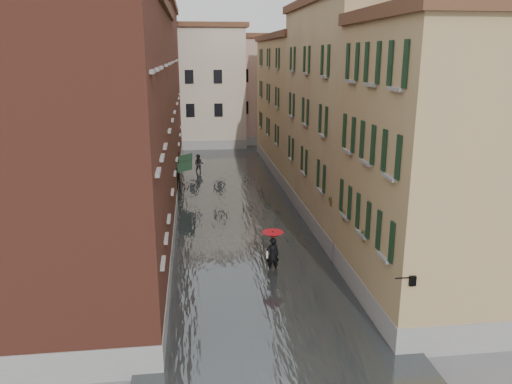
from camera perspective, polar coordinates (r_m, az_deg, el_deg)
ground at (r=23.11m, az=0.40°, el=-10.98°), size 120.00×120.00×0.00m
floodwater at (r=35.13m, az=-2.40°, el=-1.40°), size 10.00×60.00×0.20m
building_left_near at (r=19.36m, az=-19.77°, el=3.25°), size 6.00×8.00×13.00m
building_left_mid at (r=30.08m, az=-15.38°, el=7.21°), size 6.00×14.00×12.50m
building_left_far at (r=44.83m, az=-12.85°, el=10.90°), size 6.00×16.00×14.00m
building_right_near at (r=21.40m, az=20.11°, el=2.26°), size 6.00×8.00×11.50m
building_right_mid at (r=31.30m, az=11.12°, el=8.24°), size 6.00×14.00×13.00m
building_right_far at (r=45.78m, az=5.21°, el=9.73°), size 6.00×16.00×11.50m
building_end_cream at (r=58.63m, az=-7.58°, el=11.65°), size 12.00×9.00×13.00m
building_end_pink at (r=61.28m, az=1.05°, el=11.47°), size 10.00×9.00×12.00m
awning_near at (r=36.19m, az=-8.20°, el=2.85°), size 1.09×3.26×2.80m
awning_far at (r=38.82m, az=-8.16°, el=3.69°), size 1.09×2.77×2.80m
wall_lantern at (r=17.71m, az=17.34°, el=-9.59°), size 0.71×0.22×0.35m
window_planters at (r=23.05m, az=10.48°, el=-1.91°), size 0.59×5.84×0.84m
pedestrian_main at (r=24.27m, az=1.91°, el=-6.30°), size 1.07×1.07×2.06m
pedestrian_far at (r=44.50m, az=-6.55°, el=3.17°), size 0.96×0.81×1.76m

